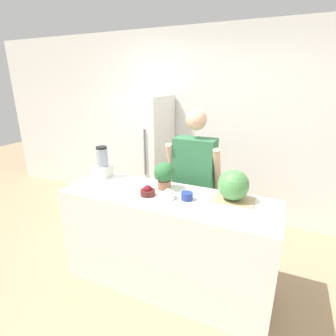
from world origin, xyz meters
TOP-DOWN VIEW (x-y plane):
  - ground_plane at (0.00, 0.00)m, footprint 14.00×14.00m
  - wall_back at (0.00, 1.97)m, footprint 8.00×0.06m
  - counter_island at (0.00, 0.32)m, footprint 1.94×0.64m
  - refrigerator at (-0.92, 1.58)m, footprint 0.66×0.71m
  - person at (0.06, 0.90)m, footprint 0.57×0.26m
  - cutting_board at (0.56, 0.47)m, footprint 0.35×0.22m
  - watermelon at (0.55, 0.46)m, footprint 0.26×0.26m
  - bowl_cherries at (-0.16, 0.26)m, footprint 0.13×0.13m
  - bowl_cream at (0.04, 0.28)m, footprint 0.12×0.12m
  - bowl_small_blue at (0.19, 0.32)m, footprint 0.10×0.10m
  - blender at (-0.81, 0.48)m, footprint 0.15×0.15m
  - potted_plant at (-0.08, 0.45)m, footprint 0.19×0.19m

SIDE VIEW (x-z plane):
  - ground_plane at x=0.00m, z-range 0.00..0.00m
  - counter_island at x=0.00m, z-range 0.00..0.94m
  - person at x=0.06m, z-range 0.02..1.67m
  - refrigerator at x=-0.92m, z-range 0.00..1.73m
  - cutting_board at x=0.56m, z-range 0.94..0.95m
  - bowl_small_blue at x=0.19m, z-range 0.94..1.01m
  - bowl_cream at x=0.04m, z-range 0.93..1.02m
  - bowl_cherries at x=-0.16m, z-range 0.93..1.02m
  - watermelon at x=0.55m, z-range 0.95..1.21m
  - potted_plant at x=-0.08m, z-range 0.95..1.21m
  - blender at x=-0.81m, z-range 0.92..1.25m
  - wall_back at x=0.00m, z-range 0.00..2.60m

